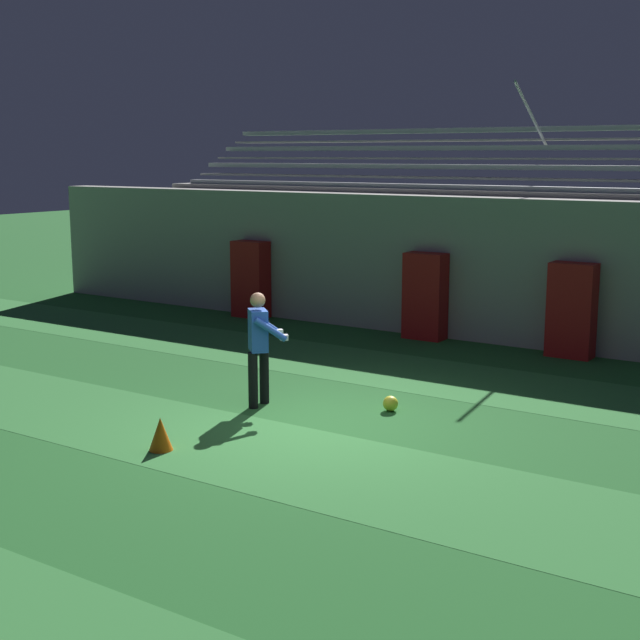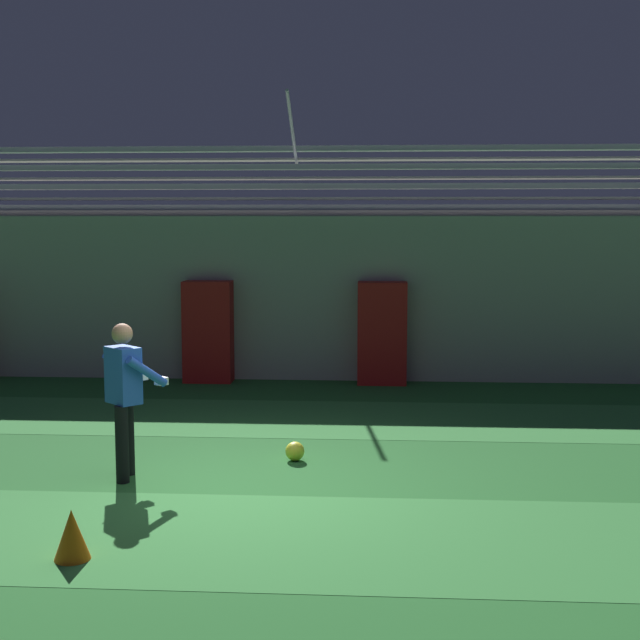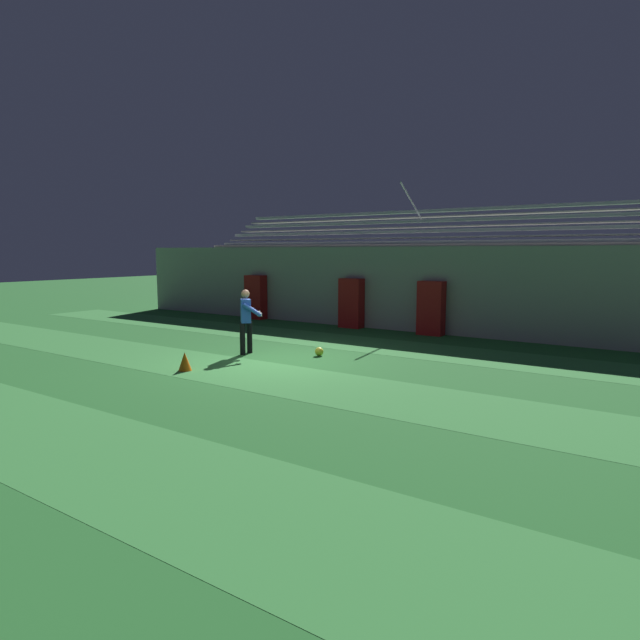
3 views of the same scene
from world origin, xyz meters
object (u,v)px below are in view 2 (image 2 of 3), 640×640
object	(u,v)px
goalkeeper	(125,390)
traffic_cone	(72,535)
padding_pillar_gate_right	(382,333)
soccer_ball	(295,451)
padding_pillar_gate_left	(208,332)

from	to	relation	value
goalkeeper	traffic_cone	bearing A→B (deg)	-85.10
goalkeeper	traffic_cone	xyz separation A→B (m)	(0.20, -2.28, -0.74)
padding_pillar_gate_right	soccer_ball	xyz separation A→B (m)	(-1.01, -4.83, -0.75)
soccer_ball	padding_pillar_gate_left	bearing A→B (deg)	111.69
padding_pillar_gate_left	traffic_cone	world-z (taller)	padding_pillar_gate_left
padding_pillar_gate_right	traffic_cone	size ratio (longest dim) A/B	4.07
soccer_ball	traffic_cone	bearing A→B (deg)	-116.46
padding_pillar_gate_left	goalkeeper	bearing A→B (deg)	-88.01
padding_pillar_gate_left	soccer_ball	world-z (taller)	padding_pillar_gate_left
padding_pillar_gate_right	traffic_cone	distance (m)	8.34
goalkeeper	soccer_ball	distance (m)	2.08
soccer_ball	traffic_cone	size ratio (longest dim) A/B	0.52
padding_pillar_gate_left	traffic_cone	xyz separation A→B (m)	(0.39, -7.91, -0.65)
padding_pillar_gate_left	traffic_cone	distance (m)	7.95
padding_pillar_gate_left	traffic_cone	size ratio (longest dim) A/B	4.07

